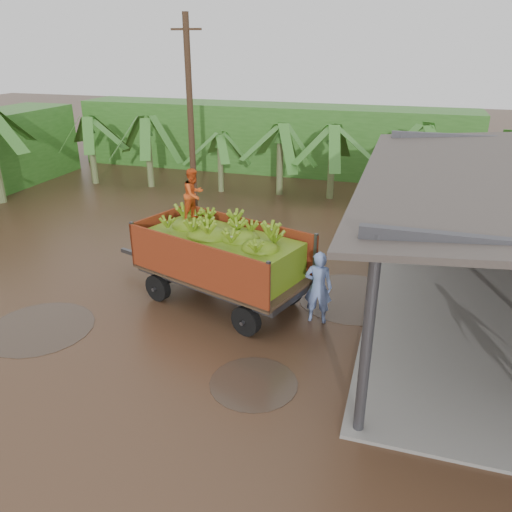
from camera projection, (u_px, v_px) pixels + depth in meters
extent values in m
plane|color=black|center=(184.00, 302.00, 14.10)|extent=(100.00, 100.00, 0.00)
cube|color=#2D661E|center=(269.00, 138.00, 27.97)|extent=(22.00, 3.00, 3.60)
cube|color=#47474C|center=(142.00, 256.00, 15.63)|extent=(1.81, 0.71, 0.12)
imported|color=#CF4A18|center=(194.00, 194.00, 13.70)|extent=(0.73, 0.84, 1.45)
imported|color=#6F88CA|center=(318.00, 287.00, 12.76)|extent=(0.74, 0.51, 1.97)
cylinder|color=#47301E|center=(191.00, 122.00, 19.38)|extent=(0.24, 0.24, 7.76)
cube|color=#47301E|center=(186.00, 29.00, 18.07)|extent=(1.20, 0.08, 0.08)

